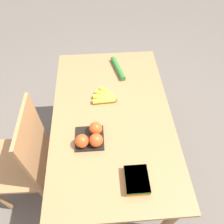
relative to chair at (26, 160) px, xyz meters
name	(u,v)px	position (x,y,z in m)	size (l,w,h in m)	color
ground_plane	(112,163)	(0.16, -0.62, -0.51)	(12.00, 12.00, 0.00)	#665B51
dining_table	(112,124)	(0.16, -0.62, 0.15)	(1.32, 0.80, 0.77)	#9E7044
chair	(26,160)	(0.00, 0.00, 0.00)	(0.43, 0.41, 1.01)	#A87547
banana_bunch	(106,97)	(0.31, -0.59, 0.28)	(0.16, 0.17, 0.04)	brown
tomato_pack	(91,137)	(-0.02, -0.48, 0.30)	(0.18, 0.18, 0.09)	black
carrot_bag	(137,180)	(-0.30, -0.72, 0.29)	(0.16, 0.13, 0.05)	orange
cucumber_near	(118,68)	(0.61, -0.70, 0.28)	(0.26, 0.10, 0.04)	#2D702D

